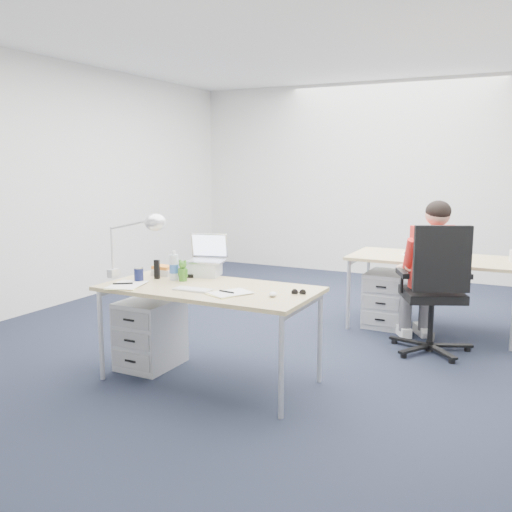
# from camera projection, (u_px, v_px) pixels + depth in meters

# --- Properties ---
(floor) EXTENTS (7.00, 7.00, 0.00)m
(floor) POSITION_uv_depth(u_px,v_px,m) (293.00, 340.00, 5.33)
(floor) COLOR black
(floor) RESTS_ON ground
(room) EXTENTS (6.02, 7.02, 2.80)m
(room) POSITION_uv_depth(u_px,v_px,m) (295.00, 155.00, 5.05)
(room) COLOR silver
(room) RESTS_ON ground
(desk_near) EXTENTS (1.60, 0.80, 0.73)m
(desk_near) POSITION_uv_depth(u_px,v_px,m) (209.00, 293.00, 4.24)
(desk_near) COLOR tan
(desk_near) RESTS_ON ground
(desk_far) EXTENTS (1.60, 0.80, 0.73)m
(desk_far) POSITION_uv_depth(u_px,v_px,m) (434.00, 262.00, 5.57)
(desk_far) COLOR tan
(desk_far) RESTS_ON ground
(office_chair) EXTENTS (0.95, 0.95, 1.14)m
(office_chair) POSITION_uv_depth(u_px,v_px,m) (432.00, 316.00, 4.95)
(office_chair) COLOR black
(office_chair) RESTS_ON ground
(seated_person) EXTENTS (0.66, 0.77, 1.31)m
(seated_person) POSITION_uv_depth(u_px,v_px,m) (428.00, 273.00, 5.07)
(seated_person) COLOR red
(seated_person) RESTS_ON ground
(drawer_pedestal_near) EXTENTS (0.40, 0.50, 0.55)m
(drawer_pedestal_near) POSITION_uv_depth(u_px,v_px,m) (151.00, 333.00, 4.62)
(drawer_pedestal_near) COLOR #AEB1B3
(drawer_pedestal_near) RESTS_ON ground
(drawer_pedestal_far) EXTENTS (0.40, 0.50, 0.55)m
(drawer_pedestal_far) POSITION_uv_depth(u_px,v_px,m) (387.00, 299.00, 5.80)
(drawer_pedestal_far) COLOR #AEB1B3
(drawer_pedestal_far) RESTS_ON ground
(silver_laptop) EXTENTS (0.36, 0.32, 0.33)m
(silver_laptop) POSITION_uv_depth(u_px,v_px,m) (205.00, 256.00, 4.62)
(silver_laptop) COLOR silver
(silver_laptop) RESTS_ON desk_near
(wireless_keyboard) EXTENTS (0.28, 0.12, 0.01)m
(wireless_keyboard) POSITION_uv_depth(u_px,v_px,m) (193.00, 289.00, 4.11)
(wireless_keyboard) COLOR white
(wireless_keyboard) RESTS_ON desk_near
(computer_mouse) EXTENTS (0.08, 0.10, 0.03)m
(computer_mouse) POSITION_uv_depth(u_px,v_px,m) (273.00, 294.00, 3.92)
(computer_mouse) COLOR white
(computer_mouse) RESTS_ON desk_near
(headphones) EXTENTS (0.23, 0.19, 0.03)m
(headphones) POSITION_uv_depth(u_px,v_px,m) (185.00, 274.00, 4.62)
(headphones) COLOR black
(headphones) RESTS_ON desk_near
(can_koozie) EXTENTS (0.09, 0.09, 0.12)m
(can_koozie) POSITION_uv_depth(u_px,v_px,m) (139.00, 274.00, 4.40)
(can_koozie) COLOR #151B44
(can_koozie) RESTS_ON desk_near
(water_bottle) EXTENTS (0.08, 0.08, 0.23)m
(water_bottle) POSITION_uv_depth(u_px,v_px,m) (174.00, 265.00, 4.47)
(water_bottle) COLOR silver
(water_bottle) RESTS_ON desk_near
(bear_figurine) EXTENTS (0.10, 0.08, 0.17)m
(bear_figurine) POSITION_uv_depth(u_px,v_px,m) (183.00, 270.00, 4.43)
(bear_figurine) COLOR #27711E
(bear_figurine) RESTS_ON desk_near
(book_stack) EXTENTS (0.20, 0.18, 0.08)m
(book_stack) POSITION_uv_depth(u_px,v_px,m) (164.00, 270.00, 4.67)
(book_stack) COLOR silver
(book_stack) RESTS_ON desk_near
(cordless_phone) EXTENTS (0.04, 0.03, 0.15)m
(cordless_phone) POSITION_uv_depth(u_px,v_px,m) (157.00, 269.00, 4.51)
(cordless_phone) COLOR black
(cordless_phone) RESTS_ON desk_near
(papers_left) EXTENTS (0.30, 0.37, 0.01)m
(papers_left) POSITION_uv_depth(u_px,v_px,m) (125.00, 285.00, 4.26)
(papers_left) COLOR #E8E386
(papers_left) RESTS_ON desk_near
(papers_right) EXTENTS (0.30, 0.34, 0.01)m
(papers_right) POSITION_uv_depth(u_px,v_px,m) (229.00, 293.00, 4.00)
(papers_right) COLOR #E8E386
(papers_right) RESTS_ON desk_near
(sunglasses) EXTENTS (0.11, 0.08, 0.02)m
(sunglasses) POSITION_uv_depth(u_px,v_px,m) (299.00, 292.00, 3.99)
(sunglasses) COLOR black
(sunglasses) RESTS_ON desk_near
(desk_lamp) EXTENTS (0.50, 0.20, 0.55)m
(desk_lamp) POSITION_uv_depth(u_px,v_px,m) (128.00, 245.00, 4.47)
(desk_lamp) COLOR silver
(desk_lamp) RESTS_ON desk_near
(dark_laptop) EXTENTS (0.41, 0.40, 0.26)m
(dark_laptop) POSITION_uv_depth(u_px,v_px,m) (439.00, 246.00, 5.42)
(dark_laptop) COLOR black
(dark_laptop) RESTS_ON desk_far
(far_papers) EXTENTS (0.24, 0.32, 0.01)m
(far_papers) POSITION_uv_depth(u_px,v_px,m) (413.00, 254.00, 5.72)
(far_papers) COLOR white
(far_papers) RESTS_ON desk_far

